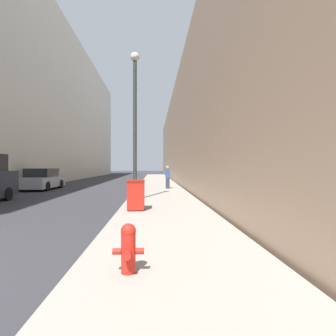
{
  "coord_description": "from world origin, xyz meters",
  "views": [
    {
      "loc": [
        5.17,
        -2.88,
        1.66
      ],
      "look_at": [
        6.37,
        19.09,
        1.53
      ],
      "focal_mm": 28.0,
      "sensor_mm": 36.0,
      "label": 1
    }
  ],
  "objects": [
    {
      "name": "building_left_glass",
      "position": [
        -10.41,
        26.0,
        8.94
      ],
      "size": [
        12.0,
        60.0,
        17.88
      ],
      "color": "beige",
      "rests_on": "ground"
    },
    {
      "name": "trash_bin",
      "position": [
        4.55,
        6.28,
        0.68
      ],
      "size": [
        0.58,
        0.72,
        1.04
      ],
      "color": "red",
      "rests_on": "sidewalk_right"
    },
    {
      "name": "fire_hydrant",
      "position": [
        4.81,
        0.85,
        0.51
      ],
      "size": [
        0.45,
        0.33,
        0.7
      ],
      "color": "red",
      "rests_on": "sidewalk_right"
    },
    {
      "name": "lamppost",
      "position": [
        4.31,
        9.07,
        3.84
      ],
      "size": [
        0.41,
        0.41,
        6.69
      ],
      "color": "#2D332D",
      "rests_on": "sidewalk_right"
    },
    {
      "name": "pedestrian_on_sidewalk",
      "position": [
        6.12,
        15.0,
        0.93
      ],
      "size": [
        0.31,
        0.2,
        1.56
      ],
      "color": "#2D3347",
      "rests_on": "sidewalk_right"
    },
    {
      "name": "parked_sedan_near",
      "position": [
        -2.93,
        16.55,
        0.7
      ],
      "size": [
        1.96,
        4.35,
        1.52
      ],
      "color": "#A3A8B2",
      "rests_on": "ground"
    },
    {
      "name": "sidewalk_right",
      "position": [
        5.56,
        18.0,
        0.07
      ],
      "size": [
        3.26,
        60.0,
        0.15
      ],
      "color": "#9E998E",
      "rests_on": "ground"
    },
    {
      "name": "building_right_stone",
      "position": [
        13.29,
        26.0,
        5.03
      ],
      "size": [
        12.0,
        60.0,
        10.06
      ],
      "color": "#9E7F66",
      "rests_on": "ground"
    }
  ]
}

